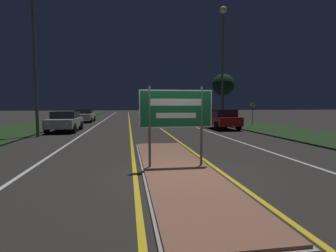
{
  "coord_description": "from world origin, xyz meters",
  "views": [
    {
      "loc": [
        -1.37,
        -6.79,
        1.87
      ],
      "look_at": [
        0.0,
        2.07,
        1.14
      ],
      "focal_mm": 28.0,
      "sensor_mm": 36.0,
      "label": 1
    }
  ],
  "objects": [
    {
      "name": "centre_line_yellow_right",
      "position": [
        1.19,
        25.0,
        0.0
      ],
      "size": [
        0.12,
        70.0,
        0.01
      ],
      "color": "gold",
      "rests_on": "ground_plane"
    },
    {
      "name": "median_island",
      "position": [
        0.0,
        0.57,
        0.04
      ],
      "size": [
        2.0,
        9.11,
        0.1
      ],
      "color": "#999993",
      "rests_on": "ground_plane"
    },
    {
      "name": "car_receding_1",
      "position": [
        6.08,
        22.44,
        0.78
      ],
      "size": [
        1.95,
        4.51,
        1.45
      ],
      "color": "maroon",
      "rests_on": "ground_plane"
    },
    {
      "name": "edge_line_white_left",
      "position": [
        -7.2,
        25.0,
        0.0
      ],
      "size": [
        0.1,
        70.0,
        0.01
      ],
      "color": "silver",
      "rests_on": "ground_plane"
    },
    {
      "name": "warning_sign",
      "position": [
        10.01,
        15.86,
        1.32
      ],
      "size": [
        0.6,
        0.06,
        2.05
      ],
      "color": "#56565B",
      "rests_on": "verge_right"
    },
    {
      "name": "car_receding_0",
      "position": [
        5.78,
        12.41,
        0.8
      ],
      "size": [
        1.88,
        4.17,
        1.52
      ],
      "color": "maroon",
      "rests_on": "ground_plane"
    },
    {
      "name": "centre_line_yellow_left",
      "position": [
        -1.19,
        25.0,
        0.0
      ],
      "size": [
        0.12,
        70.0,
        0.01
      ],
      "color": "gold",
      "rests_on": "ground_plane"
    },
    {
      "name": "streetlight_left_near",
      "position": [
        -6.57,
        9.38,
        5.57
      ],
      "size": [
        0.49,
        0.49,
        8.92
      ],
      "color": "#56565B",
      "rests_on": "ground_plane"
    },
    {
      "name": "lane_line_white_right",
      "position": [
        4.2,
        25.0,
        0.0
      ],
      "size": [
        0.12,
        70.0,
        0.01
      ],
      "color": "silver",
      "rests_on": "ground_plane"
    },
    {
      "name": "lane_line_white_left",
      "position": [
        -4.2,
        25.0,
        0.0
      ],
      "size": [
        0.12,
        70.0,
        0.01
      ],
      "color": "silver",
      "rests_on": "ground_plane"
    },
    {
      "name": "highway_sign",
      "position": [
        0.0,
        0.56,
        1.68
      ],
      "size": [
        2.1,
        0.07,
        2.29
      ],
      "color": "#56565B",
      "rests_on": "median_island"
    },
    {
      "name": "verge_right",
      "position": [
        9.5,
        20.0,
        0.04
      ],
      "size": [
        5.0,
        100.0,
        0.08
      ],
      "color": "#1E3319",
      "rests_on": "ground_plane"
    },
    {
      "name": "car_approaching_1",
      "position": [
        -6.02,
        22.48,
        0.72
      ],
      "size": [
        2.02,
        4.3,
        1.37
      ],
      "color": "silver",
      "rests_on": "ground_plane"
    },
    {
      "name": "verge_left",
      "position": [
        -9.5,
        20.0,
        0.04
      ],
      "size": [
        5.0,
        100.0,
        0.08
      ],
      "color": "#1E3319",
      "rests_on": "ground_plane"
    },
    {
      "name": "edge_line_white_right",
      "position": [
        7.2,
        25.0,
        0.0
      ],
      "size": [
        0.1,
        70.0,
        0.01
      ],
      "color": "silver",
      "rests_on": "ground_plane"
    },
    {
      "name": "car_receding_2",
      "position": [
        5.63,
        32.18,
        0.77
      ],
      "size": [
        1.92,
        4.17,
        1.48
      ],
      "color": "black",
      "rests_on": "ground_plane"
    },
    {
      "name": "roadside_palm_right",
      "position": [
        9.61,
        22.46,
        4.14
      ],
      "size": [
        2.52,
        2.52,
        5.35
      ],
      "color": "#4C3823",
      "rests_on": "verge_right"
    },
    {
      "name": "car_approaching_0",
      "position": [
        -5.69,
        12.31,
        0.74
      ],
      "size": [
        1.91,
        4.2,
        1.38
      ],
      "color": "#B7B7BC",
      "rests_on": "ground_plane"
    },
    {
      "name": "ground_plane",
      "position": [
        0.0,
        0.0,
        0.0
      ],
      "size": [
        160.0,
        160.0,
        0.0
      ],
      "primitive_type": "plane",
      "color": "#282623"
    },
    {
      "name": "streetlight_right_near",
      "position": [
        6.59,
        14.65,
        6.81
      ],
      "size": [
        0.6,
        0.6,
        10.01
      ],
      "color": "#56565B",
      "rests_on": "ground_plane"
    }
  ]
}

